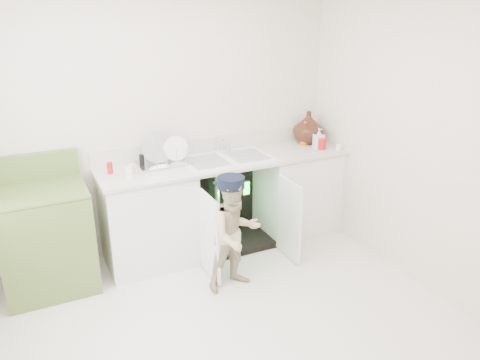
# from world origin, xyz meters

# --- Properties ---
(ground) EXTENTS (3.50, 3.50, 0.00)m
(ground) POSITION_xyz_m (0.00, 0.00, 0.00)
(ground) COLOR silver
(ground) RESTS_ON ground
(room_shell) EXTENTS (6.00, 5.50, 1.26)m
(room_shell) POSITION_xyz_m (0.00, 0.00, 1.25)
(room_shell) COLOR beige
(room_shell) RESTS_ON ground
(counter_run) EXTENTS (2.44, 1.02, 1.23)m
(counter_run) POSITION_xyz_m (0.58, 1.21, 0.48)
(counter_run) COLOR white
(counter_run) RESTS_ON ground
(avocado_stove) EXTENTS (0.71, 0.65, 1.11)m
(avocado_stove) POSITION_xyz_m (-1.12, 1.18, 0.46)
(avocado_stove) COLOR #5B7433
(avocado_stove) RESTS_ON ground
(repair_worker) EXTENTS (0.58, 0.59, 1.00)m
(repair_worker) POSITION_xyz_m (0.29, 0.48, 0.50)
(repair_worker) COLOR tan
(repair_worker) RESTS_ON ground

